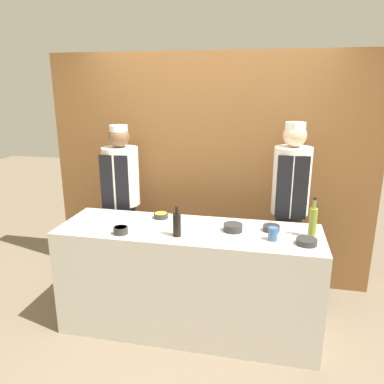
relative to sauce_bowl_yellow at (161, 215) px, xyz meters
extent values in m
plane|color=#756651|center=(0.30, -0.20, -0.96)|extent=(14.00, 14.00, 0.00)
cube|color=brown|center=(0.30, 0.82, 0.24)|extent=(3.38, 0.18, 2.40)
cube|color=beige|center=(0.30, -0.20, -0.49)|extent=(2.18, 0.67, 0.93)
cylinder|color=#2D2D2D|center=(0.00, 0.00, 0.00)|extent=(0.13, 0.13, 0.05)
cylinder|color=yellow|center=(0.00, 0.00, 0.01)|extent=(0.11, 0.11, 0.01)
cylinder|color=#2D2D2D|center=(-0.21, -0.42, 0.00)|extent=(0.12, 0.12, 0.06)
cylinder|color=red|center=(-0.21, -0.42, 0.02)|extent=(0.10, 0.10, 0.02)
cylinder|color=#2D2D2D|center=(1.23, -0.33, 0.00)|extent=(0.16, 0.16, 0.04)
cylinder|color=green|center=(1.23, -0.33, 0.01)|extent=(0.13, 0.13, 0.01)
cylinder|color=#2D2D2D|center=(0.97, -0.11, 0.00)|extent=(0.13, 0.13, 0.05)
cylinder|color=silver|center=(0.97, -0.11, 0.01)|extent=(0.11, 0.11, 0.01)
cylinder|color=#2D2D2D|center=(0.66, -0.17, 0.00)|extent=(0.16, 0.16, 0.06)
cylinder|color=orange|center=(0.66, -0.17, 0.02)|extent=(0.13, 0.13, 0.02)
cube|color=white|center=(-0.35, -0.17, -0.02)|extent=(0.31, 0.21, 0.02)
cylinder|color=black|center=(0.24, -0.37, 0.06)|extent=(0.07, 0.07, 0.18)
cylinder|color=black|center=(0.24, -0.37, 0.18)|extent=(0.03, 0.03, 0.06)
cylinder|color=black|center=(0.24, -0.37, 0.22)|extent=(0.03, 0.03, 0.02)
cylinder|color=olive|center=(1.28, -0.17, 0.09)|extent=(0.06, 0.06, 0.23)
cylinder|color=olive|center=(1.28, -0.17, 0.24)|extent=(0.02, 0.02, 0.07)
cylinder|color=black|center=(1.28, -0.17, 0.29)|extent=(0.03, 0.03, 0.02)
cylinder|color=#386093|center=(0.98, -0.30, 0.03)|extent=(0.07, 0.07, 0.10)
cylinder|color=#28282D|center=(-0.53, 0.40, -0.51)|extent=(0.26, 0.26, 0.90)
cylinder|color=white|center=(-0.53, 0.40, 0.24)|extent=(0.36, 0.36, 0.58)
cube|color=black|center=(-0.53, 0.23, 0.21)|extent=(0.29, 0.02, 0.54)
sphere|color=brown|center=(-0.53, 0.40, 0.63)|extent=(0.21, 0.21, 0.21)
cylinder|color=white|center=(-0.53, 0.40, 0.71)|extent=(0.18, 0.18, 0.07)
cylinder|color=#28282D|center=(1.13, 0.40, -0.49)|extent=(0.24, 0.24, 0.93)
cylinder|color=white|center=(1.13, 0.40, 0.28)|extent=(0.34, 0.34, 0.62)
cube|color=black|center=(1.13, 0.24, 0.25)|extent=(0.27, 0.02, 0.57)
sphere|color=beige|center=(1.13, 0.40, 0.69)|extent=(0.21, 0.21, 0.21)
cylinder|color=white|center=(1.13, 0.40, 0.77)|extent=(0.18, 0.18, 0.07)
camera|label=1|loc=(0.92, -3.03, 1.13)|focal=35.00mm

